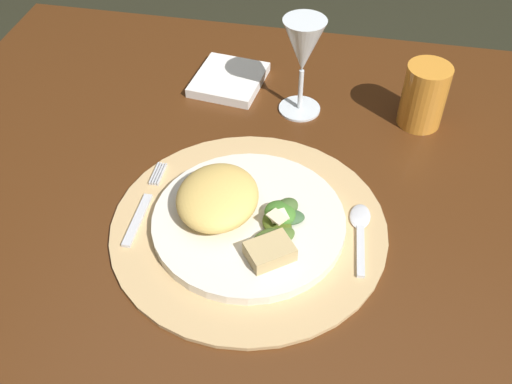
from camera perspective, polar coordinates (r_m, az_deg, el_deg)
name	(u,v)px	position (r m, az deg, el deg)	size (l,w,h in m)	color
dining_table	(304,266)	(0.99, 4.63, -7.10)	(1.29, 0.90, 0.71)	#4C2710
placemat	(249,226)	(0.80, -0.69, -3.33)	(0.38, 0.38, 0.01)	tan
dinner_plate	(249,221)	(0.80, -0.70, -2.84)	(0.26, 0.26, 0.01)	silver
pasta_serving	(217,197)	(0.79, -3.74, -0.49)	(0.13, 0.11, 0.04)	#EBBE60
salad_greens	(280,220)	(0.78, 2.33, -2.71)	(0.07, 0.11, 0.03)	#4B682A
bread_piece	(270,251)	(0.74, 1.34, -5.75)	(0.06, 0.04, 0.02)	tan
fork	(144,206)	(0.84, -10.79, -1.38)	(0.01, 0.16, 0.00)	silver
spoon	(360,226)	(0.81, 10.02, -3.24)	(0.03, 0.13, 0.01)	silver
napkin	(229,80)	(1.06, -2.62, 10.77)	(0.11, 0.12, 0.02)	white
wine_glass	(303,50)	(0.94, 4.57, 13.52)	(0.07, 0.07, 0.16)	silver
amber_tumbler	(424,96)	(0.98, 15.90, 8.92)	(0.07, 0.07, 0.11)	orange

